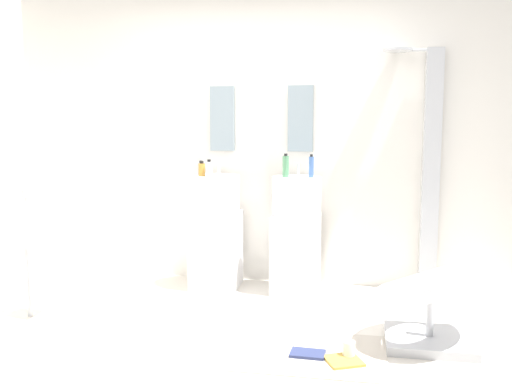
% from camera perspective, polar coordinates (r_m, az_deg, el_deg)
% --- Properties ---
extents(ground_plane, '(4.80, 3.60, 0.04)m').
position_cam_1_polar(ground_plane, '(3.75, -3.96, -15.87)').
color(ground_plane, silver).
extents(rear_partition, '(4.80, 0.10, 2.60)m').
position_cam_1_polar(rear_partition, '(5.07, 0.64, 5.49)').
color(rear_partition, silver).
rests_on(rear_partition, ground_plane).
extents(pedestal_sink_left, '(0.42, 0.42, 1.09)m').
position_cam_1_polar(pedestal_sink_left, '(4.91, -4.09, -3.94)').
color(pedestal_sink_left, white).
rests_on(pedestal_sink_left, ground_plane).
extents(pedestal_sink_right, '(0.42, 0.42, 1.09)m').
position_cam_1_polar(pedestal_sink_right, '(4.78, 4.11, -4.24)').
color(pedestal_sink_right, white).
rests_on(pedestal_sink_right, ground_plane).
extents(vanity_mirror_left, '(0.22, 0.03, 0.57)m').
position_cam_1_polar(vanity_mirror_left, '(5.07, -3.45, 7.45)').
color(vanity_mirror_left, '#8C9EA8').
extents(vanity_mirror_right, '(0.22, 0.03, 0.57)m').
position_cam_1_polar(vanity_mirror_right, '(4.95, 4.55, 7.45)').
color(vanity_mirror_right, '#8C9EA8').
extents(shower_column, '(0.49, 0.24, 2.05)m').
position_cam_1_polar(shower_column, '(4.91, 17.22, 2.55)').
color(shower_column, '#B7BABF').
rests_on(shower_column, ground_plane).
extents(lounge_chair, '(1.10, 1.10, 0.65)m').
position_cam_1_polar(lounge_chair, '(3.84, 17.36, -9.75)').
color(lounge_chair, '#B7BABF').
rests_on(lounge_chair, ground_plane).
extents(towel_rack, '(0.37, 0.22, 0.95)m').
position_cam_1_polar(towel_rack, '(4.38, -20.71, -4.07)').
color(towel_rack, '#B7BABF').
rests_on(towel_rack, ground_plane).
extents(area_rug, '(0.95, 0.70, 0.01)m').
position_cam_1_polar(area_rug, '(3.68, 5.50, -15.96)').
color(area_rug, beige).
rests_on(area_rug, ground_plane).
extents(magazine_navy, '(0.22, 0.15, 0.02)m').
position_cam_1_polar(magazine_navy, '(3.63, 5.27, -16.05)').
color(magazine_navy, navy).
rests_on(magazine_navy, area_rug).
extents(magazine_ochre, '(0.27, 0.27, 0.02)m').
position_cam_1_polar(magazine_ochre, '(3.56, 8.90, -16.58)').
color(magazine_ochre, gold).
rests_on(magazine_ochre, area_rug).
extents(coffee_mug, '(0.08, 0.08, 0.10)m').
position_cam_1_polar(coffee_mug, '(3.61, 9.44, -15.52)').
color(coffee_mug, white).
rests_on(coffee_mug, area_rug).
extents(soap_bottle_white, '(0.05, 0.05, 0.14)m').
position_cam_1_polar(soap_bottle_white, '(4.74, -4.79, 2.37)').
color(soap_bottle_white, white).
rests_on(soap_bottle_white, pedestal_sink_left).
extents(soap_bottle_blue, '(0.04, 0.04, 0.19)m').
position_cam_1_polar(soap_bottle_blue, '(4.67, 5.64, 2.58)').
color(soap_bottle_blue, '#4C72B7').
rests_on(soap_bottle_blue, pedestal_sink_right).
extents(soap_bottle_grey, '(0.05, 0.05, 0.12)m').
position_cam_1_polar(soap_bottle_grey, '(4.89, -5.62, 2.39)').
color(soap_bottle_grey, '#99999E').
rests_on(soap_bottle_grey, pedestal_sink_left).
extents(soap_bottle_green, '(0.05, 0.05, 0.20)m').
position_cam_1_polar(soap_bottle_green, '(4.66, 3.04, 2.63)').
color(soap_bottle_green, '#59996B').
rests_on(soap_bottle_green, pedestal_sink_right).
extents(soap_bottle_amber, '(0.06, 0.06, 0.13)m').
position_cam_1_polar(soap_bottle_amber, '(4.79, -5.53, 2.31)').
color(soap_bottle_amber, '#C68C38').
rests_on(soap_bottle_amber, pedestal_sink_left).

